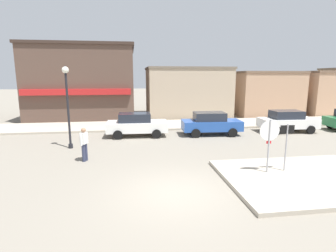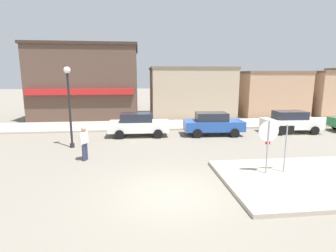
{
  "view_description": "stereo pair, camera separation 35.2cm",
  "coord_description": "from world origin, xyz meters",
  "px_view_note": "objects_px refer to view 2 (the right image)",
  "views": [
    {
      "loc": [
        -1.43,
        -8.38,
        3.97
      ],
      "look_at": [
        0.39,
        4.5,
        1.5
      ],
      "focal_mm": 28.0,
      "sensor_mm": 36.0,
      "label": 1
    },
    {
      "loc": [
        -1.08,
        -8.42,
        3.97
      ],
      "look_at": [
        0.39,
        4.5,
        1.5
      ],
      "focal_mm": 28.0,
      "sensor_mm": 36.0,
      "label": 2
    }
  ],
  "objects_px": {
    "stop_sign": "(268,140)",
    "lamp_post": "(69,95)",
    "parked_car_nearest": "(138,124)",
    "pedestrian_crossing_near": "(84,143)",
    "parked_car_second": "(213,123)",
    "one_way_sign": "(286,143)",
    "parked_car_third": "(291,121)"
  },
  "relations": [
    {
      "from": "stop_sign",
      "to": "lamp_post",
      "type": "height_order",
      "value": "lamp_post"
    },
    {
      "from": "stop_sign",
      "to": "parked_car_nearest",
      "type": "distance_m",
      "value": 9.45
    },
    {
      "from": "pedestrian_crossing_near",
      "to": "parked_car_nearest",
      "type": "bearing_deg",
      "value": 62.8
    },
    {
      "from": "parked_car_nearest",
      "to": "parked_car_second",
      "type": "bearing_deg",
      "value": -3.01
    },
    {
      "from": "one_way_sign",
      "to": "pedestrian_crossing_near",
      "type": "distance_m",
      "value": 8.92
    },
    {
      "from": "stop_sign",
      "to": "parked_car_nearest",
      "type": "relative_size",
      "value": 0.57
    },
    {
      "from": "parked_car_third",
      "to": "parked_car_second",
      "type": "bearing_deg",
      "value": -178.84
    },
    {
      "from": "pedestrian_crossing_near",
      "to": "lamp_post",
      "type": "bearing_deg",
      "value": 115.73
    },
    {
      "from": "lamp_post",
      "to": "pedestrian_crossing_near",
      "type": "height_order",
      "value": "lamp_post"
    },
    {
      "from": "parked_car_nearest",
      "to": "pedestrian_crossing_near",
      "type": "distance_m",
      "value": 5.61
    },
    {
      "from": "stop_sign",
      "to": "lamp_post",
      "type": "relative_size",
      "value": 0.51
    },
    {
      "from": "pedestrian_crossing_near",
      "to": "parked_car_second",
      "type": "bearing_deg",
      "value": 31.72
    },
    {
      "from": "stop_sign",
      "to": "pedestrian_crossing_near",
      "type": "bearing_deg",
      "value": 158.86
    },
    {
      "from": "stop_sign",
      "to": "parked_car_third",
      "type": "bearing_deg",
      "value": 53.6
    },
    {
      "from": "parked_car_second",
      "to": "stop_sign",
      "type": "bearing_deg",
      "value": -90.0
    },
    {
      "from": "parked_car_nearest",
      "to": "lamp_post",
      "type": "bearing_deg",
      "value": -145.97
    },
    {
      "from": "lamp_post",
      "to": "parked_car_nearest",
      "type": "relative_size",
      "value": 1.12
    },
    {
      "from": "one_way_sign",
      "to": "parked_car_third",
      "type": "bearing_deg",
      "value": 57.35
    },
    {
      "from": "stop_sign",
      "to": "one_way_sign",
      "type": "relative_size",
      "value": 1.1
    },
    {
      "from": "parked_car_second",
      "to": "parked_car_third",
      "type": "xyz_separation_m",
      "value": [
        5.74,
        0.12,
        0.0
      ]
    },
    {
      "from": "one_way_sign",
      "to": "pedestrian_crossing_near",
      "type": "relative_size",
      "value": 1.3
    },
    {
      "from": "pedestrian_crossing_near",
      "to": "stop_sign",
      "type": "bearing_deg",
      "value": -21.14
    },
    {
      "from": "one_way_sign",
      "to": "parked_car_third",
      "type": "relative_size",
      "value": 0.52
    },
    {
      "from": "lamp_post",
      "to": "parked_car_third",
      "type": "height_order",
      "value": "lamp_post"
    },
    {
      "from": "parked_car_nearest",
      "to": "parked_car_second",
      "type": "distance_m",
      "value": 5.08
    },
    {
      "from": "stop_sign",
      "to": "one_way_sign",
      "type": "height_order",
      "value": "stop_sign"
    },
    {
      "from": "parked_car_second",
      "to": "pedestrian_crossing_near",
      "type": "xyz_separation_m",
      "value": [
        -7.64,
        -4.72,
        0.06
      ]
    },
    {
      "from": "parked_car_nearest",
      "to": "parked_car_third",
      "type": "xyz_separation_m",
      "value": [
        10.82,
        -0.15,
        0.0
      ]
    },
    {
      "from": "one_way_sign",
      "to": "parked_car_second",
      "type": "xyz_separation_m",
      "value": [
        -0.79,
        7.61,
        -0.52
      ]
    },
    {
      "from": "stop_sign",
      "to": "parked_car_third",
      "type": "relative_size",
      "value": 0.57
    },
    {
      "from": "parked_car_second",
      "to": "parked_car_third",
      "type": "height_order",
      "value": "same"
    },
    {
      "from": "parked_car_nearest",
      "to": "parked_car_third",
      "type": "distance_m",
      "value": 10.82
    }
  ]
}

